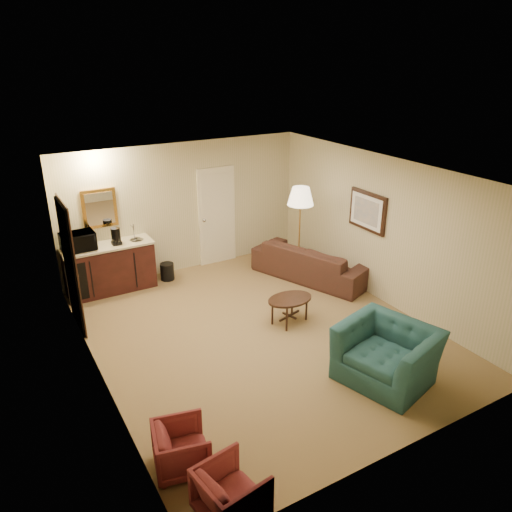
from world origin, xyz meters
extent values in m
plane|color=olive|center=(0.00, 0.00, 0.00)|extent=(6.00, 6.00, 0.00)
cube|color=beige|center=(0.00, 3.00, 1.30)|extent=(5.00, 0.02, 2.60)
cube|color=beige|center=(-2.50, 0.00, 1.30)|extent=(0.02, 6.00, 2.60)
cube|color=beige|center=(2.50, 0.00, 1.30)|extent=(0.02, 6.00, 2.60)
cube|color=white|center=(0.00, 0.00, 2.60)|extent=(5.00, 6.00, 0.02)
cube|color=beige|center=(0.70, 2.97, 1.02)|extent=(0.82, 0.06, 2.05)
cube|color=black|center=(-2.47, 1.70, 1.05)|extent=(0.06, 0.98, 2.10)
cube|color=gold|center=(-1.65, 2.97, 1.55)|extent=(0.62, 0.04, 0.72)
cube|color=black|center=(2.46, 0.40, 1.55)|extent=(0.06, 0.90, 0.70)
cube|color=#3C1613|center=(-1.65, 2.72, 0.46)|extent=(1.64, 0.58, 0.92)
imported|color=black|center=(1.95, 1.30, 0.46)|extent=(1.50, 2.44, 0.92)
imported|color=#21524F|center=(0.88, -1.91, 0.53)|extent=(1.10, 1.39, 1.06)
imported|color=maroon|center=(-2.15, -2.00, 0.29)|extent=(0.65, 0.68, 0.59)
imported|color=maroon|center=(-1.96, -2.80, 0.31)|extent=(0.64, 0.67, 0.61)
cube|color=black|center=(0.60, 0.05, 0.22)|extent=(0.89, 0.72, 0.45)
cube|color=#BB8A3E|center=(1.70, 1.40, 0.94)|extent=(0.63, 0.63, 1.87)
cylinder|color=black|center=(-0.57, 2.65, 0.17)|extent=(0.31, 0.31, 0.34)
imported|color=black|center=(-2.15, 2.72, 1.12)|extent=(0.60, 0.34, 0.40)
cylinder|color=black|center=(-1.49, 2.66, 1.08)|extent=(0.21, 0.21, 0.31)
camera|label=1|loc=(-3.53, -6.00, 4.23)|focal=35.00mm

